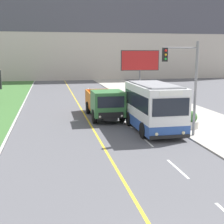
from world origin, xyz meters
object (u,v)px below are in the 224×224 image
object	(u,v)px
traffic_light_mast	(186,77)
billboard_large	(140,62)
planter_round_near	(191,121)
planter_round_third	(149,100)
planter_round_second	(167,109)
city_bus	(154,107)
dump_truck	(105,104)

from	to	relation	value
traffic_light_mast	billboard_large	world-z (taller)	traffic_light_mast
billboard_large	planter_round_near	distance (m)	18.52
billboard_large	planter_round_near	size ratio (longest dim) A/B	4.62
traffic_light_mast	planter_round_third	size ratio (longest dim) A/B	5.20
billboard_large	planter_round_second	size ratio (longest dim) A/B	4.73
city_bus	planter_round_third	distance (m)	10.13
traffic_light_mast	planter_round_second	world-z (taller)	traffic_light_mast
traffic_light_mast	planter_round_near	distance (m)	3.86
billboard_large	planter_round_third	bearing A→B (deg)	-99.92
traffic_light_mast	billboard_large	xyz separation A→B (m)	(2.94, 19.90, 0.37)
traffic_light_mast	planter_round_second	xyz separation A→B (m)	(1.47, 6.67, -3.17)
planter_round_third	traffic_light_mast	bearing A→B (deg)	-97.27
dump_truck	traffic_light_mast	xyz separation A→B (m)	(3.90, -6.19, 2.53)
dump_truck	planter_round_near	xyz separation A→B (m)	(5.22, -4.40, -0.62)
planter_round_second	dump_truck	bearing A→B (deg)	-174.91
dump_truck	planter_round_third	world-z (taller)	dump_truck
city_bus	planter_round_third	bearing A→B (deg)	73.65
planter_round_near	traffic_light_mast	bearing A→B (deg)	-126.45
billboard_large	planter_round_second	bearing A→B (deg)	-96.31
billboard_large	dump_truck	bearing A→B (deg)	-116.48
dump_truck	city_bus	bearing A→B (deg)	-59.64
city_bus	planter_round_near	world-z (taller)	city_bus
traffic_light_mast	city_bus	bearing A→B (deg)	126.11
traffic_light_mast	billboard_large	bearing A→B (deg)	81.61
dump_truck	planter_round_second	world-z (taller)	dump_truck
planter_round_near	dump_truck	bearing A→B (deg)	139.90
planter_round_third	planter_round_near	bearing A→B (deg)	-90.87
dump_truck	billboard_large	xyz separation A→B (m)	(6.83, 13.71, 2.90)
billboard_large	planter_round_near	xyz separation A→B (m)	(-1.61, -18.11, -3.52)
billboard_large	planter_round_second	xyz separation A→B (m)	(-1.46, -13.24, -3.54)
planter_round_near	planter_round_third	world-z (taller)	planter_round_near
traffic_light_mast	planter_round_third	xyz separation A→B (m)	(1.47, 11.54, -3.18)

